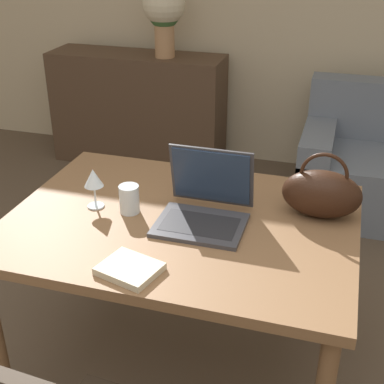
{
  "coord_description": "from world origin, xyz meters",
  "views": [
    {
      "loc": [
        0.47,
        -0.83,
        1.79
      ],
      "look_at": [
        -0.03,
        0.83,
        0.89
      ],
      "focal_mm": 50.0,
      "sensor_mm": 36.0,
      "label": 1
    }
  ],
  "objects_px": {
    "drinking_glass": "(129,199)",
    "handbag": "(322,193)",
    "laptop": "(206,202)",
    "flower_vase": "(164,10)",
    "wine_glass": "(94,180)"
  },
  "relations": [
    {
      "from": "drinking_glass",
      "to": "handbag",
      "type": "distance_m",
      "value": 0.73
    },
    {
      "from": "drinking_glass",
      "to": "handbag",
      "type": "bearing_deg",
      "value": 14.25
    },
    {
      "from": "laptop",
      "to": "drinking_glass",
      "type": "xyz_separation_m",
      "value": [
        -0.29,
        -0.04,
        -0.01
      ]
    },
    {
      "from": "drinking_glass",
      "to": "flower_vase",
      "type": "distance_m",
      "value": 2.18
    },
    {
      "from": "drinking_glass",
      "to": "wine_glass",
      "type": "relative_size",
      "value": 0.69
    },
    {
      "from": "wine_glass",
      "to": "laptop",
      "type": "bearing_deg",
      "value": 5.06
    },
    {
      "from": "drinking_glass",
      "to": "wine_glass",
      "type": "distance_m",
      "value": 0.16
    },
    {
      "from": "laptop",
      "to": "wine_glass",
      "type": "height_order",
      "value": "laptop"
    },
    {
      "from": "laptop",
      "to": "handbag",
      "type": "relative_size",
      "value": 1.09
    },
    {
      "from": "drinking_glass",
      "to": "flower_vase",
      "type": "relative_size",
      "value": 0.21
    },
    {
      "from": "wine_glass",
      "to": "handbag",
      "type": "xyz_separation_m",
      "value": [
        0.85,
        0.18,
        -0.02
      ]
    },
    {
      "from": "drinking_glass",
      "to": "handbag",
      "type": "xyz_separation_m",
      "value": [
        0.7,
        0.18,
        0.04
      ]
    },
    {
      "from": "laptop",
      "to": "flower_vase",
      "type": "distance_m",
      "value": 2.23
    },
    {
      "from": "flower_vase",
      "to": "handbag",
      "type": "bearing_deg",
      "value": -55.86
    },
    {
      "from": "laptop",
      "to": "flower_vase",
      "type": "xyz_separation_m",
      "value": [
        -0.87,
        2.03,
        0.36
      ]
    }
  ]
}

